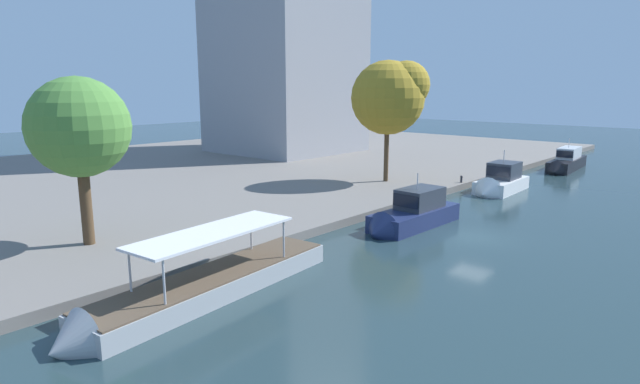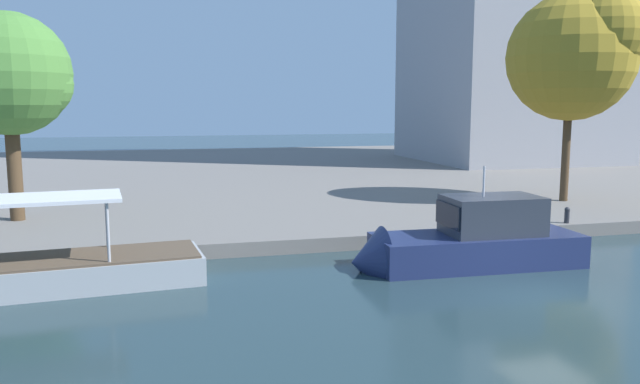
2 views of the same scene
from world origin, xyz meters
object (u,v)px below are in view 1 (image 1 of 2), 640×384
object	(u,v)px
motor_yacht_3	(499,185)
motor_yacht_4	(566,164)
mooring_bollard_0	(461,179)
tree_2	(82,129)
motor_yacht_2	(411,217)
mooring_bollard_1	(417,191)
tour_boat_1	(199,291)
tree_0	(393,95)

from	to	relation	value
motor_yacht_3	motor_yacht_4	size ratio (longest dim) A/B	0.71
mooring_bollard_0	tree_2	size ratio (longest dim) A/B	0.07
motor_yacht_3	motor_yacht_4	distance (m)	18.32
mooring_bollard_0	motor_yacht_2	bearing A→B (deg)	-165.71
motor_yacht_2	mooring_bollard_0	xyz separation A→B (m)	(15.56, 3.96, 0.23)
motor_yacht_4	motor_yacht_2	bearing A→B (deg)	-3.92
mooring_bollard_1	mooring_bollard_0	bearing A→B (deg)	0.27
motor_yacht_2	mooring_bollard_1	bearing A→B (deg)	-149.88
motor_yacht_3	tree_2	bearing A→B (deg)	-19.44
mooring_bollard_1	tree_2	size ratio (longest dim) A/B	0.08
motor_yacht_3	mooring_bollard_1	world-z (taller)	motor_yacht_3
motor_yacht_3	mooring_bollard_1	bearing A→B (deg)	-22.85
tour_boat_1	mooring_bollard_1	world-z (taller)	tour_boat_1
mooring_bollard_0	tree_0	distance (m)	10.44
motor_yacht_4	tree_0	size ratio (longest dim) A/B	0.94
tour_boat_1	mooring_bollard_1	xyz separation A→B (m)	(24.84, 3.41, 0.57)
mooring_bollard_1	tree_2	distance (m)	26.62
motor_yacht_4	mooring_bollard_0	bearing A→B (deg)	-15.59
tree_2	tour_boat_1	bearing A→B (deg)	-90.13
tour_boat_1	mooring_bollard_1	bearing A→B (deg)	-177.49
motor_yacht_4	tree_0	world-z (taller)	tree_0
tour_boat_1	motor_yacht_2	size ratio (longest dim) A/B	1.68
tree_2	motor_yacht_4	bearing A→B (deg)	-12.01
motor_yacht_2	mooring_bollard_1	xyz separation A→B (m)	(7.28, 3.92, 0.26)
mooring_bollard_0	mooring_bollard_1	xyz separation A→B (m)	(-8.28, -0.04, 0.03)
motor_yacht_2	tree_2	distance (m)	21.81
tour_boat_1	tree_2	distance (m)	12.70
motor_yacht_2	tree_0	world-z (taller)	tree_0
motor_yacht_4	mooring_bollard_0	world-z (taller)	motor_yacht_4
tour_boat_1	motor_yacht_3	distance (m)	33.85
motor_yacht_3	motor_yacht_4	bearing A→B (deg)	176.81
tour_boat_1	mooring_bollard_0	size ratio (longest dim) A/B	21.53
tour_boat_1	tree_0	size ratio (longest dim) A/B	1.29
tree_0	mooring_bollard_0	bearing A→B (deg)	-55.21
motor_yacht_2	motor_yacht_3	size ratio (longest dim) A/B	1.14
tour_boat_1	motor_yacht_3	bearing A→B (deg)	174.63
mooring_bollard_0	mooring_bollard_1	bearing A→B (deg)	-179.73
motor_yacht_3	motor_yacht_2	bearing A→B (deg)	-0.23
mooring_bollard_0	mooring_bollard_1	distance (m)	8.28
motor_yacht_2	mooring_bollard_1	world-z (taller)	motor_yacht_2
motor_yacht_3	tree_0	world-z (taller)	tree_0
motor_yacht_2	motor_yacht_4	size ratio (longest dim) A/B	0.81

